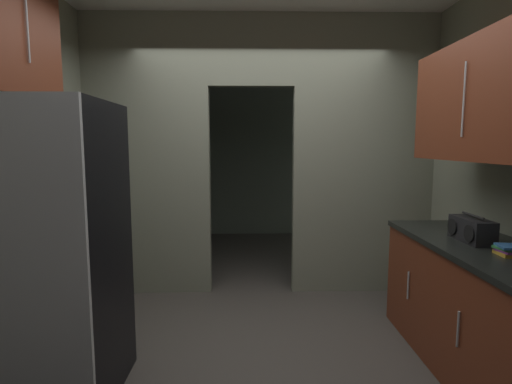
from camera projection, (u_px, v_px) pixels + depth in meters
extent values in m
plane|color=#47423D|center=(266.00, 355.00, 2.95)|extent=(20.00, 20.00, 0.00)
cube|color=gray|center=(148.00, 157.00, 4.08)|extent=(1.26, 0.12, 2.85)
cube|color=gray|center=(363.00, 157.00, 4.13)|extent=(1.45, 0.12, 2.85)
cube|color=gray|center=(251.00, 50.00, 3.98)|extent=(0.86, 0.12, 0.71)
cube|color=gray|center=(256.00, 152.00, 6.84)|extent=(3.57, 0.10, 2.85)
cube|color=gray|center=(131.00, 154.00, 5.44)|extent=(0.10, 2.76, 2.85)
cube|color=gray|center=(382.00, 154.00, 5.51)|extent=(0.10, 2.76, 2.85)
cube|color=black|center=(47.00, 253.00, 2.40)|extent=(0.81, 0.74, 1.81)
cube|color=#B7BABC|center=(9.00, 273.00, 2.02)|extent=(0.81, 0.03, 1.81)
cube|color=maroon|center=(477.00, 310.00, 2.73)|extent=(0.64, 1.68, 0.85)
cube|color=black|center=(481.00, 247.00, 2.68)|extent=(0.68, 1.68, 0.04)
cylinder|color=#B7BABC|center=(458.00, 329.00, 2.35)|extent=(0.01, 0.01, 0.22)
cylinder|color=#B7BABC|center=(408.00, 285.00, 3.09)|extent=(0.01, 0.01, 0.22)
cube|color=maroon|center=(492.00, 100.00, 2.56)|extent=(0.34, 1.51, 0.80)
cylinder|color=#B7BABC|center=(464.00, 100.00, 2.56)|extent=(0.01, 0.01, 0.48)
cylinder|color=#B7BABC|center=(26.00, 10.00, 2.32)|extent=(0.01, 0.01, 0.59)
cube|color=black|center=(472.00, 230.00, 2.74)|extent=(0.15, 0.36, 0.16)
cylinder|color=#262626|center=(473.00, 215.00, 2.73)|extent=(0.02, 0.25, 0.02)
cylinder|color=black|center=(469.00, 233.00, 2.63)|extent=(0.01, 0.11, 0.11)
cylinder|color=black|center=(452.00, 227.00, 2.85)|extent=(0.01, 0.11, 0.11)
cube|color=gold|center=(508.00, 254.00, 2.40)|extent=(0.12, 0.14, 0.02)
cube|color=#8C3893|center=(508.00, 251.00, 2.39)|extent=(0.11, 0.13, 0.01)
cube|color=#388C47|center=(509.00, 248.00, 2.40)|extent=(0.15, 0.15, 0.02)
cube|color=#2D609E|center=(508.00, 247.00, 2.38)|extent=(0.13, 0.15, 0.01)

